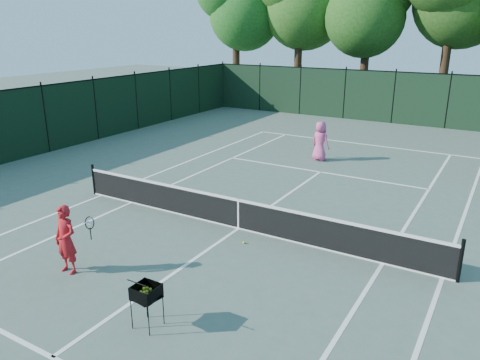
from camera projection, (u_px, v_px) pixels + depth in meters
The scene contains 15 objects.
ground at pixel (238, 229), 13.44m from camera, with size 90.00×90.00×0.00m, color #4C5C50.
sideline_doubles_left at pixel (102, 195), 16.09m from camera, with size 0.10×23.77×0.01m, color white.
sideline_doubles_right at pixel (442, 278), 10.78m from camera, with size 0.10×23.77×0.01m, color white.
sideline_singles_left at pixel (131, 202), 15.42m from camera, with size 0.10×23.77×0.01m, color white.
sideline_singles_right at pixel (383, 264), 11.45m from camera, with size 0.10×23.77×0.01m, color white.
baseline_far at pixel (361, 144), 23.16m from camera, with size 10.97×0.10×0.01m, color white.
service_line_near at pixel (52, 357), 8.20m from camera, with size 8.23×0.10×0.01m, color white.
service_line_far at pixel (320, 172), 18.67m from camera, with size 8.23×0.10×0.01m, color white.
center_service_line at pixel (238, 229), 13.44m from camera, with size 0.10×12.80×0.01m, color white.
tennis_net at pixel (238, 213), 13.29m from camera, with size 11.69×0.09×1.06m.
fence_far at pixel (394, 98), 27.69m from camera, with size 24.00×0.05×3.00m, color black.
coach at pixel (66, 240), 10.82m from camera, with size 0.90×0.61×1.66m.
player_pink at pixel (320, 141), 20.07m from camera, with size 0.95×0.75×1.70m.
ball_hopper at pixel (146, 292), 8.83m from camera, with size 0.54×0.54×0.89m.
loose_ball_midcourt at pixel (244, 242), 12.50m from camera, with size 0.07×0.07×0.07m, color #C1E42E.
Camera 1 is at (6.31, -10.59, 5.52)m, focal length 35.00 mm.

